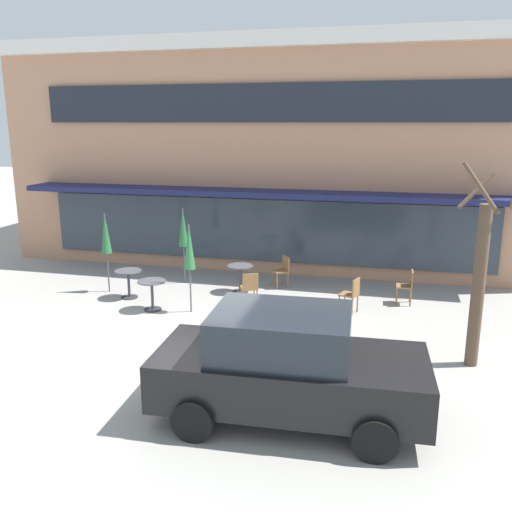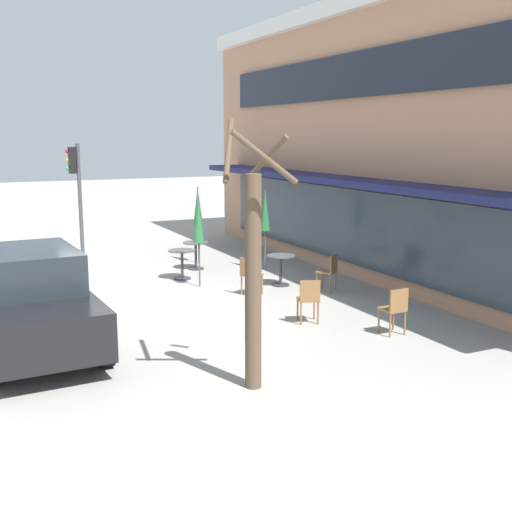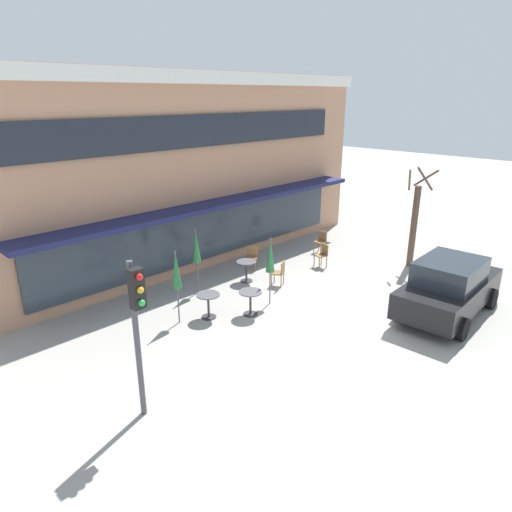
% 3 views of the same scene
% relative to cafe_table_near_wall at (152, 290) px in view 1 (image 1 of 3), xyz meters
% --- Properties ---
extents(ground_plane, '(80.00, 80.00, 0.00)m').
position_rel_cafe_table_near_wall_xyz_m(ground_plane, '(1.80, -1.96, -0.52)').
color(ground_plane, '#9E9B93').
extents(building_facade, '(17.15, 9.10, 7.10)m').
position_rel_cafe_table_near_wall_xyz_m(building_facade, '(1.80, 8.00, 3.03)').
color(building_facade, tan).
rests_on(building_facade, ground).
extents(cafe_table_near_wall, '(0.70, 0.70, 0.76)m').
position_rel_cafe_table_near_wall_xyz_m(cafe_table_near_wall, '(0.00, 0.00, 0.00)').
color(cafe_table_near_wall, '#333338').
rests_on(cafe_table_near_wall, ground).
extents(cafe_table_streetside, '(0.70, 0.70, 0.76)m').
position_rel_cafe_table_near_wall_xyz_m(cafe_table_streetside, '(-1.01, 0.75, 0.00)').
color(cafe_table_streetside, '#333338').
rests_on(cafe_table_streetside, ground).
extents(cafe_table_by_tree, '(0.70, 0.70, 0.76)m').
position_rel_cafe_table_near_wall_xyz_m(cafe_table_by_tree, '(1.73, 1.95, 0.00)').
color(cafe_table_by_tree, '#333338').
rests_on(cafe_table_by_tree, ground).
extents(patio_umbrella_green_folded, '(0.28, 0.28, 2.20)m').
position_rel_cafe_table_near_wall_xyz_m(patio_umbrella_green_folded, '(-0.08, 2.42, 1.11)').
color(patio_umbrella_green_folded, '#4C4C51').
rests_on(patio_umbrella_green_folded, ground).
extents(patio_umbrella_cream_folded, '(0.28, 0.28, 2.20)m').
position_rel_cafe_table_near_wall_xyz_m(patio_umbrella_cream_folded, '(-1.81, 1.13, 1.11)').
color(patio_umbrella_cream_folded, '#4C4C51').
rests_on(patio_umbrella_cream_folded, ground).
extents(patio_umbrella_corner_open, '(0.28, 0.28, 2.20)m').
position_rel_cafe_table_near_wall_xyz_m(patio_umbrella_corner_open, '(0.98, 0.11, 1.11)').
color(patio_umbrella_corner_open, '#4C4C51').
rests_on(patio_umbrella_corner_open, ground).
extents(cafe_chair_0, '(0.50, 0.50, 0.89)m').
position_rel_cafe_table_near_wall_xyz_m(cafe_chair_0, '(4.83, 0.94, 0.01)').
color(cafe_chair_0, olive).
rests_on(cafe_chair_0, ground).
extents(cafe_chair_1, '(0.54, 0.54, 0.89)m').
position_rel_cafe_table_near_wall_xyz_m(cafe_chair_1, '(2.28, 0.85, 0.01)').
color(cafe_chair_1, olive).
rests_on(cafe_chair_1, ground).
extents(cafe_chair_2, '(0.40, 0.40, 0.89)m').
position_rel_cafe_table_near_wall_xyz_m(cafe_chair_2, '(6.16, 2.00, 0.01)').
color(cafe_chair_2, olive).
rests_on(cafe_chair_2, ground).
extents(cafe_chair_3, '(0.56, 0.56, 0.89)m').
position_rel_cafe_table_near_wall_xyz_m(cafe_chair_3, '(2.77, 2.70, 0.01)').
color(cafe_chair_3, olive).
rests_on(cafe_chair_3, ground).
extents(parked_sedan, '(4.28, 2.17, 1.76)m').
position_rel_cafe_table_near_wall_xyz_m(parked_sedan, '(4.20, -4.18, 0.36)').
color(parked_sedan, black).
rests_on(parked_sedan, ground).
extents(street_tree, '(1.05, 1.03, 3.89)m').
position_rel_cafe_table_near_wall_xyz_m(street_tree, '(7.30, -1.44, 1.23)').
color(street_tree, brown).
rests_on(street_tree, ground).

